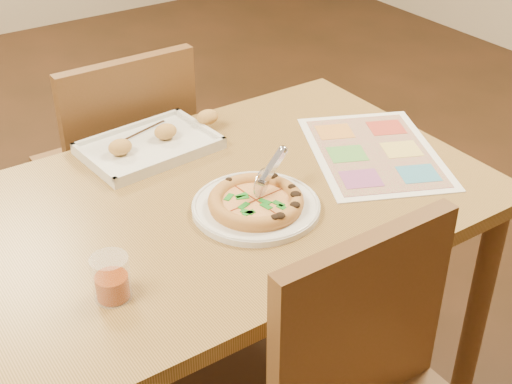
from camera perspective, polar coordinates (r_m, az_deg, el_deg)
dining_table at (r=1.78m, az=-2.65°, el=-2.63°), size 1.30×0.85×0.72m
chair_far at (r=2.27m, az=-10.65°, el=3.20°), size 0.42×0.42×0.47m
plate at (r=1.67m, az=0.00°, el=-1.21°), size 0.34×0.34×0.02m
pizza at (r=1.66m, az=-0.01°, el=-0.77°), size 0.23×0.23×0.03m
pizza_cutter at (r=1.67m, az=1.07°, el=1.66°), size 0.13×0.07×0.08m
appetizer_tray at (r=1.94m, az=-8.26°, el=3.79°), size 0.41×0.26×0.06m
glass_tumbler at (r=1.43m, az=-11.49°, el=-6.94°), size 0.08×0.08×0.10m
menu at (r=1.94m, az=9.45°, el=3.16°), size 0.48×0.55×0.00m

